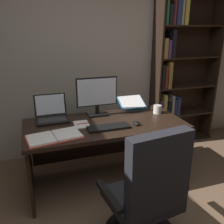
# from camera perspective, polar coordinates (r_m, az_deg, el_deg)

# --- Properties ---
(wall_back) EXTENTS (5.29, 0.12, 2.54)m
(wall_back) POSITION_cam_1_polar(r_m,az_deg,el_deg) (3.34, -5.25, 12.19)
(wall_back) COLOR #A89E8E
(wall_back) RESTS_ON ground
(desk) EXTENTS (1.66, 0.78, 0.71)m
(desk) POSITION_cam_1_polar(r_m,az_deg,el_deg) (2.74, -2.10, -5.61)
(desk) COLOR black
(desk) RESTS_ON ground
(bookshelf) EXTENTS (0.96, 0.28, 2.11)m
(bookshelf) POSITION_cam_1_polar(r_m,az_deg,el_deg) (3.68, 14.94, 8.54)
(bookshelf) COLOR black
(bookshelf) RESTS_ON ground
(office_chair) EXTENTS (0.65, 0.60, 1.03)m
(office_chair) POSITION_cam_1_polar(r_m,az_deg,el_deg) (1.99, 8.16, -19.50)
(office_chair) COLOR black
(office_chair) RESTS_ON ground
(monitor) EXTENTS (0.47, 0.16, 0.44)m
(monitor) POSITION_cam_1_polar(r_m,az_deg,el_deg) (2.77, -3.49, 3.62)
(monitor) COLOR black
(monitor) RESTS_ON desk
(laptop) EXTENTS (0.34, 0.32, 0.26)m
(laptop) POSITION_cam_1_polar(r_m,az_deg,el_deg) (2.75, -13.73, -0.64)
(laptop) COLOR black
(laptop) RESTS_ON desk
(keyboard) EXTENTS (0.42, 0.15, 0.02)m
(keyboard) POSITION_cam_1_polar(r_m,az_deg,el_deg) (2.45, -0.79, -3.56)
(keyboard) COLOR black
(keyboard) RESTS_ON desk
(computer_mouse) EXTENTS (0.06, 0.10, 0.04)m
(computer_mouse) POSITION_cam_1_polar(r_m,az_deg,el_deg) (2.55, 5.65, -2.55)
(computer_mouse) COLOR black
(computer_mouse) RESTS_ON desk
(reading_stand_with_book) EXTENTS (0.31, 0.29, 0.14)m
(reading_stand_with_book) POSITION_cam_1_polar(r_m,az_deg,el_deg) (3.02, 4.70, 1.98)
(reading_stand_with_book) COLOR black
(reading_stand_with_book) RESTS_ON desk
(open_binder) EXTENTS (0.52, 0.34, 0.02)m
(open_binder) POSITION_cam_1_polar(r_m,az_deg,el_deg) (2.31, -13.17, -5.55)
(open_binder) COLOR #DB422D
(open_binder) RESTS_ON desk
(notepad) EXTENTS (0.16, 0.21, 0.01)m
(notepad) POSITION_cam_1_polar(r_m,az_deg,el_deg) (2.56, -7.03, -2.86)
(notepad) COLOR white
(notepad) RESTS_ON desk
(pen) EXTENTS (0.14, 0.01, 0.01)m
(pen) POSITION_cam_1_polar(r_m,az_deg,el_deg) (2.56, -6.60, -2.62)
(pen) COLOR maroon
(pen) RESTS_ON notepad
(coffee_mug) EXTENTS (0.09, 0.09, 0.10)m
(coffee_mug) POSITION_cam_1_polar(r_m,az_deg,el_deg) (2.92, 10.42, 0.63)
(coffee_mug) COLOR silver
(coffee_mug) RESTS_ON desk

